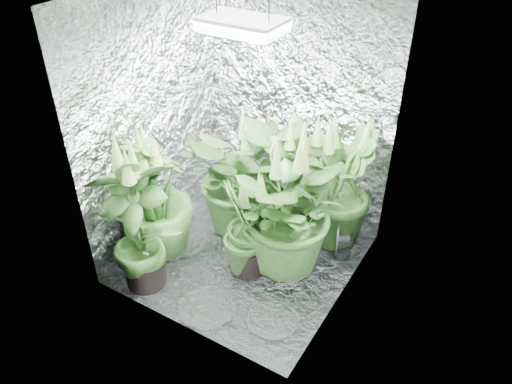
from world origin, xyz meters
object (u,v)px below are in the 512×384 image
object	(u,v)px
plant_c	(343,189)
plant_f	(137,222)
grow_lamp	(242,25)
plant_a	(242,178)
plant_g	(248,229)
plant_d	(155,198)
plant_e	(282,211)
circulation_fan	(340,243)
plant_b	(298,189)

from	to	relation	value
plant_c	plant_f	distance (m)	1.57
grow_lamp	plant_a	size ratio (longest dim) A/B	0.46
plant_c	plant_g	size ratio (longest dim) A/B	1.28
grow_lamp	plant_d	size ratio (longest dim) A/B	0.45
grow_lamp	plant_d	xyz separation A→B (m)	(-0.63, -0.27, -1.31)
plant_a	plant_e	size ratio (longest dim) A/B	0.96
plant_a	grow_lamp	bearing A→B (deg)	-54.66
circulation_fan	plant_a	bearing A→B (deg)	164.80
plant_a	plant_f	world-z (taller)	plant_f
plant_e	plant_g	size ratio (longest dim) A/B	1.30
circulation_fan	plant_d	bearing A→B (deg)	-174.06
plant_f	plant_g	size ratio (longest dim) A/B	1.40
plant_d	plant_g	world-z (taller)	plant_d
plant_f	plant_e	bearing A→B (deg)	40.22
grow_lamp	plant_g	distance (m)	1.44
plant_a	plant_f	size ratio (longest dim) A/B	0.89
plant_e	grow_lamp	bearing A→B (deg)	-170.77
circulation_fan	plant_c	bearing A→B (deg)	94.25
plant_e	plant_f	xyz separation A→B (m)	(-0.77, -0.65, 0.03)
plant_g	circulation_fan	world-z (taller)	plant_g
plant_b	plant_d	world-z (taller)	plant_b
plant_g	plant_a	bearing A→B (deg)	126.69
plant_d	circulation_fan	size ratio (longest dim) A/B	3.50
plant_f	circulation_fan	world-z (taller)	plant_f
plant_b	circulation_fan	xyz separation A→B (m)	(0.37, 0.04, -0.40)
plant_b	circulation_fan	bearing A→B (deg)	6.81
grow_lamp	plant_c	bearing A→B (deg)	47.75
grow_lamp	circulation_fan	bearing A→B (deg)	32.83
plant_g	circulation_fan	xyz separation A→B (m)	(0.53, 0.50, -0.26)
plant_g	circulation_fan	size ratio (longest dim) A/B	2.73
plant_d	plant_e	distance (m)	0.97
grow_lamp	plant_e	bearing A→B (deg)	9.23
plant_a	plant_e	xyz separation A→B (m)	(0.49, -0.25, 0.02)
plant_f	plant_g	distance (m)	0.79
grow_lamp	plant_a	distance (m)	1.36
plant_c	plant_e	xyz separation A→B (m)	(-0.25, -0.54, 0.03)
grow_lamp	circulation_fan	xyz separation A→B (m)	(0.62, 0.40, -1.69)
plant_e	plant_g	world-z (taller)	plant_e
grow_lamp	plant_d	world-z (taller)	grow_lamp
plant_f	circulation_fan	distance (m)	1.56
plant_e	circulation_fan	world-z (taller)	plant_e
grow_lamp	plant_g	size ratio (longest dim) A/B	0.57
plant_g	circulation_fan	bearing A→B (deg)	43.42
grow_lamp	plant_g	bearing A→B (deg)	-49.67
plant_a	plant_b	world-z (taller)	plant_b
plant_b	plant_c	size ratio (longest dim) A/B	1.03
plant_d	circulation_fan	distance (m)	1.47
plant_c	plant_e	distance (m)	0.59
plant_c	plant_f	size ratio (longest dim) A/B	0.91
plant_a	plant_g	xyz separation A→B (m)	(0.30, -0.40, -0.12)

